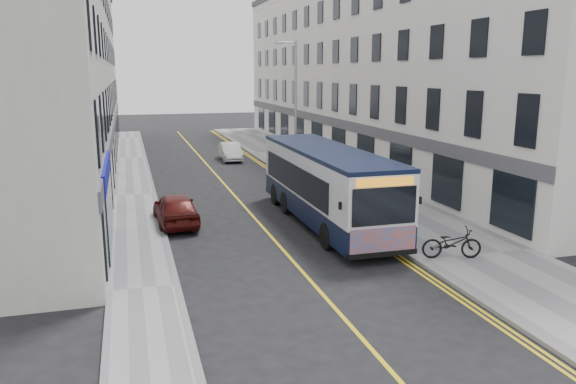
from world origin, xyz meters
TOP-DOWN VIEW (x-y plane):
  - ground at (0.00, 0.00)m, footprint 140.00×140.00m
  - pavement_east at (6.25, 12.00)m, footprint 4.50×64.00m
  - pavement_west at (-5.00, 12.00)m, footprint 2.00×64.00m
  - kerb_east at (4.00, 12.00)m, footprint 0.18×64.00m
  - kerb_west at (-4.00, 12.00)m, footprint 0.18×64.00m
  - road_centre_line at (0.00, 12.00)m, footprint 0.12×64.00m
  - road_dbl_yellow_inner at (3.55, 12.00)m, footprint 0.10×64.00m
  - road_dbl_yellow_outer at (3.75, 12.00)m, footprint 0.10×64.00m
  - terrace_east at (11.50, 21.00)m, footprint 6.00×46.00m
  - terrace_west at (-9.00, 21.00)m, footprint 6.00×46.00m
  - streetlamp at (4.17, 14.00)m, footprint 1.32×0.18m
  - city_bus at (2.69, 4.35)m, footprint 2.57×11.01m
  - bicycle at (5.14, -1.36)m, footprint 2.12×1.19m
  - pedestrian_near at (6.84, 9.59)m, footprint 0.77×0.56m
  - pedestrian_far at (5.50, 12.74)m, footprint 1.14×0.99m
  - car_white at (1.93, 22.62)m, footprint 1.45×3.85m
  - car_maroon at (-3.40, 5.98)m, footprint 1.82×4.09m

SIDE VIEW (x-z plane):
  - ground at x=0.00m, z-range 0.00..0.00m
  - road_centre_line at x=0.00m, z-range 0.00..0.01m
  - road_dbl_yellow_inner at x=3.55m, z-range 0.00..0.01m
  - road_dbl_yellow_outer at x=3.75m, z-range 0.00..0.01m
  - pavement_east at x=6.25m, z-range 0.00..0.12m
  - pavement_west at x=-5.00m, z-range 0.00..0.12m
  - kerb_east at x=4.00m, z-range 0.00..0.13m
  - kerb_west at x=-4.00m, z-range 0.00..0.13m
  - car_white at x=1.93m, z-range 0.00..1.25m
  - bicycle at x=5.14m, z-range 0.12..1.18m
  - car_maroon at x=-3.40m, z-range 0.00..1.37m
  - pedestrian_near at x=6.84m, z-range 0.12..2.06m
  - pedestrian_far at x=5.50m, z-range 0.12..2.13m
  - city_bus at x=2.69m, z-range 0.15..3.35m
  - streetlamp at x=4.17m, z-range 0.38..8.38m
  - terrace_east at x=11.50m, z-range 0.00..13.00m
  - terrace_west at x=-9.00m, z-range 0.00..13.00m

